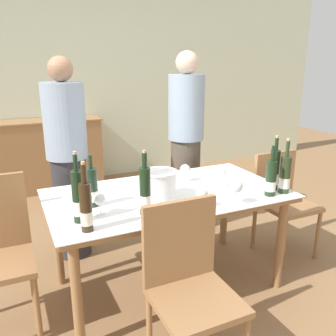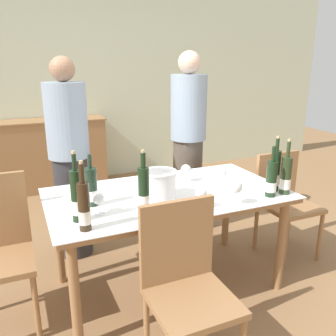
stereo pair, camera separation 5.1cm
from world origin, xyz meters
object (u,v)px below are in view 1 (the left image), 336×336
at_px(wine_bottle_5, 145,192).
at_px(wine_glass_1, 202,194).
at_px(wine_bottle_4, 274,171).
at_px(wine_glass_4, 221,173).
at_px(chair_near_front, 188,278).
at_px(sideboard_cabinet, 41,156).
at_px(wine_glass_0, 185,170).
at_px(wine_bottle_3, 92,189).
at_px(dining_table, 168,203).
at_px(person_host, 68,162).
at_px(wine_glass_3, 236,187).
at_px(wine_bottle_2, 78,198).
at_px(wine_bottle_0, 285,175).
at_px(person_guest_left, 186,145).
at_px(chair_right_end, 282,196).
at_px(ice_bucket, 160,184).
at_px(wine_glass_2, 99,200).
at_px(wine_bottle_1, 86,208).
at_px(wine_bottle_6, 271,179).

xyz_separation_m(wine_bottle_5, wine_glass_1, (0.35, -0.06, -0.05)).
distance_m(wine_bottle_4, wine_glass_4, 0.37).
bearing_deg(wine_glass_4, chair_near_front, -133.62).
bearing_deg(sideboard_cabinet, wine_bottle_5, -83.55).
bearing_deg(wine_glass_4, wine_glass_0, 124.97).
distance_m(wine_bottle_3, wine_glass_1, 0.68).
height_order(dining_table, person_host, person_host).
bearing_deg(person_host, wine_glass_3, -53.08).
bearing_deg(wine_bottle_2, wine_bottle_5, -8.77).
xyz_separation_m(wine_bottle_0, person_guest_left, (-0.18, 1.13, -0.00)).
xyz_separation_m(wine_bottle_2, person_host, (0.11, 0.97, -0.05)).
relative_size(wine_bottle_5, chair_right_end, 0.45).
bearing_deg(ice_bucket, wine_glass_0, 38.18).
distance_m(dining_table, ice_bucket, 0.22).
height_order(wine_glass_1, wine_glass_2, wine_glass_1).
bearing_deg(wine_bottle_4, person_guest_left, 98.10).
height_order(wine_bottle_0, chair_near_front, wine_bottle_0).
relative_size(dining_table, wine_bottle_4, 4.20).
xyz_separation_m(wine_bottle_2, wine_glass_1, (0.73, -0.12, -0.05)).
height_order(ice_bucket, person_host, person_host).
distance_m(dining_table, wine_bottle_2, 0.72).
xyz_separation_m(sideboard_cabinet, ice_bucket, (0.50, -2.67, 0.38)).
bearing_deg(wine_glass_1, person_guest_left, 67.09).
relative_size(wine_bottle_5, wine_glass_3, 2.40).
bearing_deg(wine_bottle_0, wine_glass_0, 135.70).
xyz_separation_m(wine_bottle_1, wine_bottle_5, (0.36, 0.08, 0.01)).
bearing_deg(wine_glass_0, person_host, 142.06).
bearing_deg(wine_bottle_4, wine_glass_4, 150.24).
height_order(sideboard_cabinet, wine_glass_1, sideboard_cabinet).
xyz_separation_m(wine_bottle_4, wine_glass_1, (-0.63, -0.08, -0.04)).
distance_m(wine_bottle_6, chair_near_front, 0.94).
distance_m(wine_bottle_5, chair_near_front, 0.55).
height_order(sideboard_cabinet, chair_right_end, sideboard_cabinet).
bearing_deg(sideboard_cabinet, person_host, -88.40).
bearing_deg(wine_bottle_2, wine_glass_0, 23.34).
distance_m(wine_bottle_0, wine_glass_2, 1.26).
height_order(wine_bottle_5, wine_glass_2, wine_bottle_5).
bearing_deg(wine_glass_2, wine_bottle_5, -24.04).
bearing_deg(person_host, wine_glass_0, -37.94).
bearing_deg(dining_table, wine_bottle_5, -135.60).
distance_m(sideboard_cabinet, wine_glass_4, 2.86).
bearing_deg(wine_bottle_5, wine_glass_2, 155.96).
bearing_deg(wine_bottle_2, wine_glass_4, 7.68).
relative_size(wine_bottle_0, wine_bottle_1, 0.99).
height_order(wine_bottle_2, wine_glass_3, wine_bottle_2).
height_order(wine_bottle_2, chair_near_front, wine_bottle_2).
bearing_deg(person_guest_left, wine_bottle_1, -136.24).
height_order(sideboard_cabinet, wine_glass_4, sideboard_cabinet).
height_order(wine_glass_2, person_host, person_host).
height_order(ice_bucket, wine_glass_3, ice_bucket).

